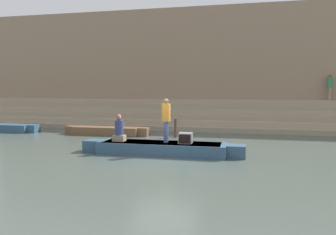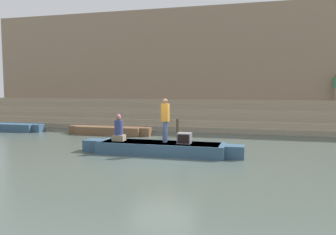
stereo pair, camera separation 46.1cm
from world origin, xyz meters
TOP-DOWN VIEW (x-y plane):
  - ground_plane at (0.00, 0.00)m, footprint 120.00×120.00m
  - ghat_steps at (0.00, 10.02)m, footprint 36.00×4.01m
  - back_wall at (0.00, 12.06)m, footprint 34.20×1.28m
  - rowboat_main at (-0.25, 0.56)m, footprint 6.57×1.43m
  - person_standing at (-0.07, 0.64)m, footprint 0.35×0.35m
  - person_rowing at (-2.02, 0.51)m, footprint 0.49×0.38m
  - tv_set at (0.73, 0.53)m, footprint 0.53×0.47m
  - moored_boat_shore at (-4.66, 5.37)m, footprint 4.96×1.17m
  - moored_boat_distant at (-11.38, 5.40)m, footprint 4.46×1.17m
  - mooring_post at (-0.61, 5.23)m, footprint 0.15×0.15m
  - person_on_steps at (8.47, 11.13)m, footprint 0.33×0.33m

SIDE VIEW (x-z plane):
  - ground_plane at x=0.00m, z-range 0.00..0.00m
  - moored_boat_shore at x=-4.66m, z-range 0.02..0.48m
  - moored_boat_distant at x=-11.38m, z-range 0.02..0.48m
  - rowboat_main at x=-0.25m, z-range 0.02..0.50m
  - mooring_post at x=-0.61m, z-range 0.00..1.01m
  - ghat_steps at x=0.00m, z-range -0.26..1.63m
  - tv_set at x=0.73m, z-range 0.48..0.90m
  - person_rowing at x=-2.02m, z-range 0.37..1.47m
  - person_standing at x=-0.07m, z-range 0.62..2.37m
  - person_on_steps at x=8.47m, z-range 2.02..3.70m
  - back_wall at x=0.00m, z-range -0.03..8.43m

